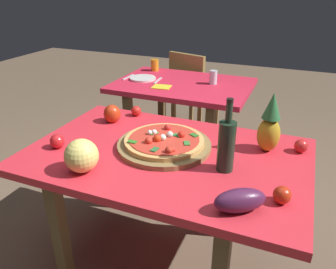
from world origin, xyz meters
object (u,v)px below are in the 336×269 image
object	(u,v)px
display_table	(166,167)
napkin_folded	(162,87)
wine_bottle	(226,145)
tomato_near_board	(57,141)
dining_chair	(192,89)
tomato_by_bottle	(301,146)
background_table	(183,95)
dinner_plate	(143,78)
tomato_beside_pepper	(136,111)
pizza	(164,140)
drinking_glass_water	(213,77)
tomato_at_corner	(282,195)
drinking_glass_juice	(155,65)
pizza_board	(164,145)
melon	(82,156)
fork_utensil	(128,77)
bell_pepper	(112,114)
eggplant	(240,200)
knife_utensil	(158,81)
pineapple_left	(270,125)

from	to	relation	value
display_table	napkin_folded	world-z (taller)	napkin_folded
wine_bottle	tomato_near_board	xyz separation A→B (m)	(-0.83, -0.11, -0.09)
dining_chair	tomato_by_bottle	distance (m)	1.87
background_table	wine_bottle	xyz separation A→B (m)	(0.64, -1.20, 0.23)
display_table	dinner_plate	world-z (taller)	dinner_plate
tomato_beside_pepper	napkin_folded	xyz separation A→B (m)	(-0.09, 0.60, -0.03)
pizza	drinking_glass_water	size ratio (longest dim) A/B	3.68
tomato_at_corner	dinner_plate	bearing A→B (deg)	133.20
drinking_glass_juice	pizza_board	bearing A→B (deg)	-63.72
background_table	melon	world-z (taller)	melon
display_table	tomato_at_corner	xyz separation A→B (m)	(0.56, -0.20, 0.12)
tomato_beside_pepper	fork_utensil	world-z (taller)	tomato_beside_pepper
bell_pepper	drinking_glass_water	bearing A→B (deg)	70.67
melon	eggplant	world-z (taller)	melon
dinner_plate	knife_utensil	world-z (taller)	dinner_plate
background_table	pizza_board	distance (m)	1.15
wine_bottle	knife_utensil	distance (m)	1.46
tomato_beside_pepper	drinking_glass_juice	distance (m)	1.11
tomato_beside_pepper	pizza	bearing A→B (deg)	-45.13
knife_utensil	pizza	bearing A→B (deg)	-69.79
dinner_plate	napkin_folded	xyz separation A→B (m)	(0.24, -0.15, -0.01)
drinking_glass_water	tomato_near_board	bearing A→B (deg)	-107.05
tomato_by_bottle	eggplant	bearing A→B (deg)	-108.12
pizza	wine_bottle	bearing A→B (deg)	-15.57
pizza	drinking_glass_juice	xyz separation A→B (m)	(-0.68, 1.38, 0.01)
melon	fork_utensil	bearing A→B (deg)	111.12
pizza_board	knife_utensil	distance (m)	1.20
wine_bottle	tomato_near_board	bearing A→B (deg)	-172.15
background_table	drinking_glass_water	distance (m)	0.29
tomato_by_bottle	tomato_near_board	distance (m)	1.21
eggplant	dinner_plate	bearing A→B (deg)	127.67
drinking_glass_juice	dinner_plate	size ratio (longest dim) A/B	0.47
napkin_folded	bell_pepper	bearing A→B (deg)	-89.82
knife_utensil	tomato_beside_pepper	bearing A→B (deg)	-81.26
eggplant	fork_utensil	xyz separation A→B (m)	(-1.25, 1.44, -0.04)
pizza	dinner_plate	world-z (taller)	pizza
drinking_glass_juice	dinner_plate	xyz separation A→B (m)	(0.02, -0.30, -0.04)
tomato_beside_pepper	drinking_glass_juice	xyz separation A→B (m)	(-0.35, 1.05, 0.02)
background_table	tomato_at_corner	xyz separation A→B (m)	(0.90, -1.36, 0.14)
tomato_near_board	tomato_at_corner	bearing A→B (deg)	-2.23
drinking_glass_juice	dining_chair	bearing A→B (deg)	52.81
display_table	melon	bearing A→B (deg)	-132.87
eggplant	napkin_folded	xyz separation A→B (m)	(-0.87, 1.29, -0.04)
display_table	tomato_at_corner	size ratio (longest dim) A/B	19.47
tomato_beside_pepper	pizza_board	bearing A→B (deg)	-44.97
pineapple_left	napkin_folded	bearing A→B (deg)	139.76
pizza	drinking_glass_juice	world-z (taller)	drinking_glass_juice
pizza_board	fork_utensil	world-z (taller)	pizza_board
bell_pepper	knife_utensil	xyz separation A→B (m)	(-0.10, 0.89, -0.05)
melon	drinking_glass_water	world-z (taller)	melon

